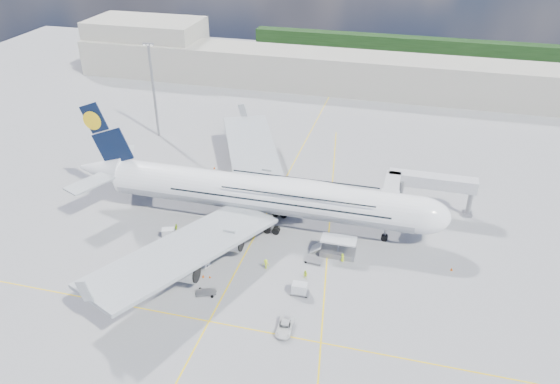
% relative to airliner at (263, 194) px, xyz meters
% --- Properties ---
extents(ground, '(300.00, 300.00, 0.00)m').
position_rel_airliner_xyz_m(ground, '(-0.26, -10.00, -6.87)').
color(ground, gray).
rests_on(ground, ground).
extents(taxi_line_main, '(0.25, 220.00, 0.01)m').
position_rel_airliner_xyz_m(taxi_line_main, '(-0.26, -10.00, -6.86)').
color(taxi_line_main, yellow).
rests_on(taxi_line_main, ground).
extents(taxi_line_cross, '(120.00, 0.25, 0.01)m').
position_rel_airliner_xyz_m(taxi_line_cross, '(-0.26, -30.00, -6.86)').
color(taxi_line_cross, yellow).
rests_on(taxi_line_cross, ground).
extents(taxi_line_diag, '(14.16, 99.06, 0.01)m').
position_rel_airliner_xyz_m(taxi_line_diag, '(13.74, -0.00, -6.86)').
color(taxi_line_diag, yellow).
rests_on(taxi_line_diag, ground).
extents(airliner, '(77.26, 79.15, 23.71)m').
position_rel_airliner_xyz_m(airliner, '(0.00, 0.00, 0.00)').
color(airliner, white).
rests_on(airliner, ground).
extents(jet_bridge, '(18.80, 12.10, 8.50)m').
position_rel_airliner_xyz_m(jet_bridge, '(29.55, 10.94, -0.02)').
color(jet_bridge, '#B7B7BC').
rests_on(jet_bridge, ground).
extents(cargo_loader, '(8.53, 3.20, 3.67)m').
position_rel_airliner_xyz_m(cargo_loader, '(16.56, -7.11, -5.62)').
color(cargo_loader, silver).
rests_on(cargo_loader, ground).
extents(light_mast, '(3.00, 0.70, 25.50)m').
position_rel_airliner_xyz_m(light_mast, '(-40.26, 35.00, 6.34)').
color(light_mast, gray).
rests_on(light_mast, ground).
extents(terminal, '(180.00, 16.00, 12.00)m').
position_rel_airliner_xyz_m(terminal, '(-0.26, 85.00, -0.87)').
color(terminal, '#B2AD9E').
rests_on(terminal, ground).
extents(hangar, '(40.00, 22.00, 18.00)m').
position_rel_airliner_xyz_m(hangar, '(-70.26, 90.00, 2.13)').
color(hangar, '#B2AD9E').
rests_on(hangar, ground).
extents(tree_line, '(160.00, 6.00, 8.00)m').
position_rel_airliner_xyz_m(tree_line, '(39.74, 130.00, -2.87)').
color(tree_line, '#193814').
rests_on(tree_line, ground).
extents(dolly_row_a, '(3.61, 2.73, 2.04)m').
position_rel_airliner_xyz_m(dolly_row_a, '(-16.52, -9.97, -5.77)').
color(dolly_row_a, gray).
rests_on(dolly_row_a, ground).
extents(dolly_row_b, '(3.19, 2.45, 0.41)m').
position_rel_airliner_xyz_m(dolly_row_b, '(-11.91, -10.22, -6.55)').
color(dolly_row_b, gray).
rests_on(dolly_row_b, ground).
extents(dolly_row_c, '(3.83, 2.99, 0.50)m').
position_rel_airliner_xyz_m(dolly_row_c, '(-3.18, -23.87, -6.48)').
color(dolly_row_c, gray).
rests_on(dolly_row_c, ground).
extents(dolly_back, '(3.41, 2.17, 0.47)m').
position_rel_airliner_xyz_m(dolly_back, '(-16.66, -11.51, -6.51)').
color(dolly_back, gray).
rests_on(dolly_back, ground).
extents(dolly_nose_far, '(3.45, 2.10, 0.48)m').
position_rel_airliner_xyz_m(dolly_nose_far, '(12.74, -10.44, -6.50)').
color(dolly_nose_far, gray).
rests_on(dolly_nose_far, ground).
extents(dolly_nose_near, '(3.46, 1.94, 2.15)m').
position_rel_airliner_xyz_m(dolly_nose_near, '(12.22, -19.81, -5.71)').
color(dolly_nose_near, gray).
rests_on(dolly_nose_near, ground).
extents(baggage_tug, '(3.43, 2.40, 1.96)m').
position_rel_airliner_xyz_m(baggage_tug, '(-7.03, -16.40, -6.00)').
color(baggage_tug, silver).
rests_on(baggage_tug, ground).
extents(catering_truck_inner, '(7.00, 4.07, 3.92)m').
position_rel_airliner_xyz_m(catering_truck_inner, '(-10.56, 20.51, -5.02)').
color(catering_truck_inner, gray).
rests_on(catering_truck_inner, ground).
extents(catering_truck_outer, '(6.55, 4.62, 3.61)m').
position_rel_airliner_xyz_m(catering_truck_outer, '(-13.29, 33.48, -5.19)').
color(catering_truck_outer, gray).
rests_on(catering_truck_outer, ground).
extents(service_van, '(2.60, 5.15, 1.40)m').
position_rel_airliner_xyz_m(service_van, '(11.95, -28.92, -6.17)').
color(service_van, silver).
rests_on(service_van, ground).
extents(crew_nose, '(0.66, 0.65, 1.54)m').
position_rel_airliner_xyz_m(crew_nose, '(33.18, 5.05, -6.10)').
color(crew_nose, '#C0EE19').
rests_on(crew_nose, ground).
extents(crew_loader, '(1.08, 0.99, 1.78)m').
position_rel_airliner_xyz_m(crew_loader, '(12.32, -15.58, -5.98)').
color(crew_loader, '#C6E217').
rests_on(crew_loader, ground).
extents(crew_wing, '(0.58, 1.04, 1.68)m').
position_rel_airliner_xyz_m(crew_wing, '(-15.98, -7.44, -6.03)').
color(crew_wing, '#BAEC18').
rests_on(crew_wing, ground).
extents(crew_van, '(0.94, 0.96, 1.67)m').
position_rel_airliner_xyz_m(crew_van, '(17.85, -8.84, -6.03)').
color(crew_van, '#DBFA1A').
rests_on(crew_van, ground).
extents(crew_tug, '(1.29, 0.75, 1.98)m').
position_rel_airliner_xyz_m(crew_tug, '(4.76, -14.53, -5.88)').
color(crew_tug, '#C3E217').
rests_on(crew_tug, ground).
extents(cone_nose, '(0.46, 0.46, 0.59)m').
position_rel_airliner_xyz_m(cone_nose, '(37.43, -6.49, -6.58)').
color(cone_nose, '#EB5A0C').
rests_on(cone_nose, ground).
extents(cone_wing_left_inner, '(0.47, 0.47, 0.59)m').
position_rel_airliner_xyz_m(cone_wing_left_inner, '(-7.39, 14.54, -6.58)').
color(cone_wing_left_inner, '#EB5A0C').
rests_on(cone_wing_left_inner, ground).
extents(cone_wing_left_outer, '(0.48, 0.48, 0.61)m').
position_rel_airliner_xyz_m(cone_wing_left_outer, '(-18.30, 20.03, -6.58)').
color(cone_wing_left_outer, '#EB5A0C').
rests_on(cone_wing_left_outer, ground).
extents(cone_wing_right_inner, '(0.38, 0.38, 0.48)m').
position_rel_airliner_xyz_m(cone_wing_right_inner, '(-4.13, -19.64, -6.64)').
color(cone_wing_right_inner, '#EB5A0C').
rests_on(cone_wing_right_inner, ground).
extents(cone_wing_right_outer, '(0.46, 0.46, 0.58)m').
position_rel_airliner_xyz_m(cone_wing_right_outer, '(-5.33, -19.80, -6.59)').
color(cone_wing_right_outer, '#EB5A0C').
rests_on(cone_wing_right_outer, ground).
extents(cone_tail, '(0.49, 0.49, 0.62)m').
position_rel_airliner_xyz_m(cone_tail, '(-30.36, 7.20, -6.57)').
color(cone_tail, '#EB5A0C').
rests_on(cone_tail, ground).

